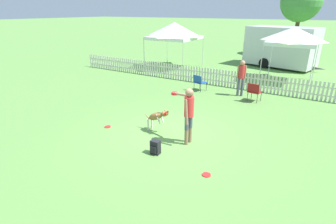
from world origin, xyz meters
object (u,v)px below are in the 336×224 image
object	(u,v)px
backpack_on_grass	(155,147)
tree_left_grove	(301,2)
folding_chair_center	(199,81)
folding_chair_blue_left	(254,91)
canopy_tent_main	(293,36)
spectator_standing	(241,75)
leaping_dog	(157,116)
handler_person	(188,109)
frisbee_near_handler	(108,127)
equipment_trailer	(281,46)
frisbee_near_dog	(207,175)
canopy_tent_secondary	(174,31)

from	to	relation	value
backpack_on_grass	tree_left_grove	xyz separation A→B (m)	(0.80, 20.73, 4.21)
folding_chair_center	tree_left_grove	bearing A→B (deg)	-82.87
folding_chair_blue_left	tree_left_grove	distance (m)	15.26
canopy_tent_main	spectator_standing	xyz separation A→B (m)	(-1.44, -4.07, -1.46)
leaping_dog	folding_chair_center	distance (m)	5.11
handler_person	canopy_tent_main	world-z (taller)	canopy_tent_main
backpack_on_grass	spectator_standing	size ratio (longest dim) A/B	0.24
tree_left_grove	backpack_on_grass	bearing A→B (deg)	-92.21
frisbee_near_handler	folding_chair_center	distance (m)	5.69
equipment_trailer	spectator_standing	bearing A→B (deg)	-78.80
backpack_on_grass	handler_person	bearing A→B (deg)	66.61
frisbee_near_dog	folding_chair_center	world-z (taller)	folding_chair_center
frisbee_near_handler	canopy_tent_secondary	size ratio (longest dim) A/B	0.07
frisbee_near_dog	tree_left_grove	world-z (taller)	tree_left_grove
folding_chair_center	tree_left_grove	size ratio (longest dim) A/B	0.13
folding_chair_blue_left	canopy_tent_secondary	bearing A→B (deg)	-25.85
backpack_on_grass	canopy_tent_secondary	distance (m)	12.03
frisbee_near_dog	leaping_dog	bearing A→B (deg)	149.54
frisbee_near_handler	folding_chair_blue_left	xyz separation A→B (m)	(3.57, 5.35, 0.49)
handler_person	canopy_tent_secondary	xyz separation A→B (m)	(-5.94, 9.41, 1.39)
frisbee_near_handler	canopy_tent_main	world-z (taller)	canopy_tent_main
canopy_tent_main	folding_chair_center	bearing A→B (deg)	-128.30
handler_person	tree_left_grove	world-z (taller)	tree_left_grove
canopy_tent_main	equipment_trailer	size ratio (longest dim) A/B	0.54
backpack_on_grass	spectator_standing	xyz separation A→B (m)	(0.39, 6.50, 0.81)
folding_chair_blue_left	folding_chair_center	bearing A→B (deg)	2.68
frisbee_near_dog	canopy_tent_secondary	size ratio (longest dim) A/B	0.07
frisbee_near_dog	folding_chair_blue_left	distance (m)	6.22
folding_chair_blue_left	canopy_tent_secondary	distance (m)	8.25
folding_chair_center	canopy_tent_secondary	size ratio (longest dim) A/B	0.27
frisbee_near_handler	handler_person	bearing A→B (deg)	8.39
equipment_trailer	canopy_tent_secondary	bearing A→B (deg)	-132.85
frisbee_near_dog	canopy_tent_main	size ratio (longest dim) A/B	0.07
canopy_tent_secondary	spectator_standing	size ratio (longest dim) A/B	1.81
canopy_tent_main	canopy_tent_secondary	world-z (taller)	canopy_tent_secondary
handler_person	frisbee_near_dog	bearing A→B (deg)	-128.92
backpack_on_grass	equipment_trailer	bearing A→B (deg)	87.33
canopy_tent_secondary	frisbee_near_handler	bearing A→B (deg)	-72.68
frisbee_near_handler	canopy_tent_main	xyz separation A→B (m)	(4.24, 9.94, 2.46)
folding_chair_center	frisbee_near_dog	bearing A→B (deg)	133.19
frisbee_near_handler	backpack_on_grass	world-z (taller)	backpack_on_grass
frisbee_near_handler	frisbee_near_dog	bearing A→B (deg)	-11.62
frisbee_near_dog	canopy_tent_secondary	bearing A→B (deg)	123.74
frisbee_near_handler	frisbee_near_dog	size ratio (longest dim) A/B	1.00
leaping_dog	frisbee_near_handler	bearing A→B (deg)	-63.20
backpack_on_grass	spectator_standing	world-z (taller)	spectator_standing
leaping_dog	frisbee_near_handler	world-z (taller)	leaping_dog
canopy_tent_main	equipment_trailer	xyz separation A→B (m)	(-1.14, 4.03, -1.04)
backpack_on_grass	tree_left_grove	distance (m)	21.17
backpack_on_grass	tree_left_grove	size ratio (longest dim) A/B	0.07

